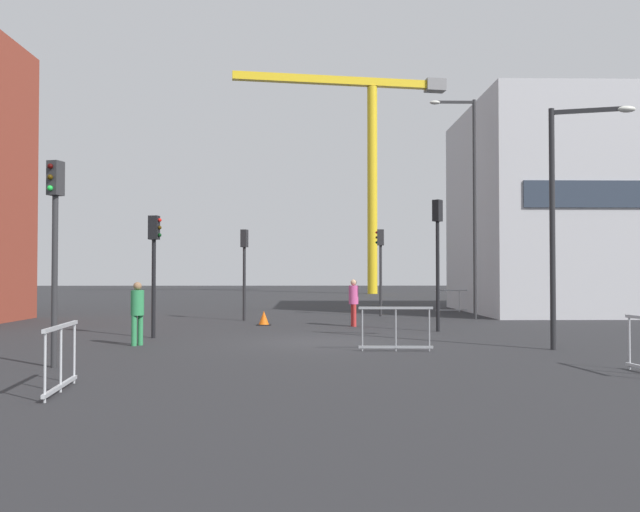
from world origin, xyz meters
TOP-DOWN VIEW (x-y plane):
  - ground at (0.00, 0.00)m, footprint 160.00×160.00m
  - office_block at (13.36, 13.62)m, footprint 12.20×10.48m
  - construction_crane at (4.80, 42.00)m, footprint 19.38×3.89m
  - streetlamp_tall at (6.24, 9.08)m, footprint 1.92×0.24m
  - streetlamp_short at (5.90, -2.02)m, footprint 1.96×0.66m
  - traffic_light_median at (-2.99, 8.33)m, footprint 0.30×0.39m
  - traffic_light_crosswalk at (3.76, 3.26)m, footprint 0.36×0.37m
  - traffic_light_island at (-4.97, 1.26)m, footprint 0.39×0.29m
  - traffic_light_corner at (-5.59, -4.87)m, footprint 0.31×0.39m
  - traffic_light_near at (2.73, 10.95)m, footprint 0.39×0.29m
  - pedestrian_walking at (-4.93, -0.81)m, footprint 0.34×0.34m
  - pedestrian_waiting at (1.16, 5.34)m, footprint 0.34×0.34m
  - safety_barrier_left_run at (-4.41, -7.71)m, footprint 0.25×1.94m
  - safety_barrier_rear at (1.68, -2.19)m, footprint 1.81×0.13m
  - safety_barrier_right_run at (6.88, 13.97)m, footprint 2.34×0.33m
  - traffic_cone_orange at (-2.06, 5.96)m, footprint 0.51×0.51m

SIDE VIEW (x-z plane):
  - ground at x=0.00m, z-range 0.00..0.00m
  - traffic_cone_orange at x=-2.06m, z-range -0.02..0.50m
  - safety_barrier_rear at x=1.68m, z-range 0.02..1.10m
  - safety_barrier_left_run at x=-4.41m, z-range 0.02..1.10m
  - safety_barrier_right_run at x=6.88m, z-range 0.02..1.10m
  - pedestrian_walking at x=-4.93m, z-range 0.13..1.80m
  - pedestrian_waiting at x=1.16m, z-range 0.13..1.80m
  - traffic_light_island at x=-4.97m, z-range 0.64..4.22m
  - traffic_light_median at x=-2.99m, z-range 0.64..4.27m
  - traffic_light_near at x=2.73m, z-range 0.66..4.47m
  - traffic_light_corner at x=-5.59m, z-range 0.70..4.88m
  - traffic_light_crosswalk at x=3.76m, z-range 0.71..4.99m
  - streetlamp_short at x=5.90m, z-range 0.65..6.66m
  - office_block at x=13.36m, z-range 0.00..9.80m
  - streetlamp_tall at x=6.24m, z-range 0.70..9.77m
  - construction_crane at x=4.80m, z-range 3.74..23.45m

